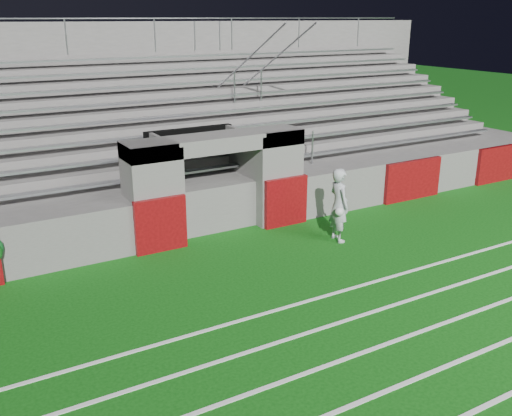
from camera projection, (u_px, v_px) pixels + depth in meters
ground at (289, 280)px, 12.41m from camera, size 90.00×90.00×0.00m
field_markings at (478, 410)px, 8.31m from camera, size 28.00×8.09×0.01m
stadium_structure at (155, 145)px, 18.47m from camera, size 26.00×8.48×5.42m
goalkeeper_with_ball at (339, 205)px, 14.33m from camera, size 0.56×0.74×1.90m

